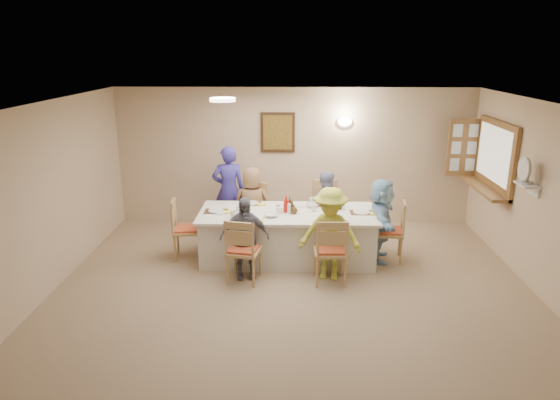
{
  "coord_description": "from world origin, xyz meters",
  "views": [
    {
      "loc": [
        -0.01,
        -5.5,
        3.14
      ],
      "look_at": [
        -0.2,
        1.4,
        1.05
      ],
      "focal_mm": 32.0,
      "sensor_mm": 36.0,
      "label": 1
    }
  ],
  "objects_px": {
    "diner_front_left": "(244,238)",
    "chair_front_left": "(244,249)",
    "caregiver": "(229,190)",
    "diner_right_end": "(381,220)",
    "diner_back_right": "(324,207)",
    "diner_front_right": "(330,234)",
    "chair_right_end": "(389,231)",
    "condiment_ketchup": "(286,204)",
    "serving_hatch": "(495,157)",
    "chair_front_right": "(330,250)",
    "chair_back_right": "(324,212)",
    "desk_fan": "(526,174)",
    "chair_left_end": "(188,229)",
    "dining_table": "(288,235)",
    "diner_back_left": "(252,205)",
    "chair_back_left": "(253,212)"
  },
  "relations": [
    {
      "from": "diner_front_left",
      "to": "chair_front_left",
      "type": "bearing_deg",
      "value": -98.52
    },
    {
      "from": "caregiver",
      "to": "diner_right_end",
      "type": "bearing_deg",
      "value": 144.07
    },
    {
      "from": "diner_back_right",
      "to": "diner_front_right",
      "type": "distance_m",
      "value": 1.36
    },
    {
      "from": "chair_front_left",
      "to": "diner_right_end",
      "type": "xyz_separation_m",
      "value": [
        2.02,
        0.8,
        0.17
      ]
    },
    {
      "from": "chair_right_end",
      "to": "condiment_ketchup",
      "type": "bearing_deg",
      "value": -81.45
    },
    {
      "from": "serving_hatch",
      "to": "diner_front_left",
      "type": "xyz_separation_m",
      "value": [
        -3.9,
        -1.36,
        -0.9
      ]
    },
    {
      "from": "chair_front_right",
      "to": "diner_front_left",
      "type": "distance_m",
      "value": 1.21
    },
    {
      "from": "diner_front_left",
      "to": "diner_right_end",
      "type": "bearing_deg",
      "value": 10.09
    },
    {
      "from": "chair_back_right",
      "to": "desk_fan",
      "type": "bearing_deg",
      "value": -24.54
    },
    {
      "from": "chair_front_right",
      "to": "chair_left_end",
      "type": "relative_size",
      "value": 1.02
    },
    {
      "from": "chair_back_right",
      "to": "diner_right_end",
      "type": "height_order",
      "value": "diner_right_end"
    },
    {
      "from": "diner_back_right",
      "to": "diner_front_left",
      "type": "bearing_deg",
      "value": 51.35
    },
    {
      "from": "chair_front_left",
      "to": "diner_back_right",
      "type": "bearing_deg",
      "value": -118.09
    },
    {
      "from": "serving_hatch",
      "to": "condiment_ketchup",
      "type": "height_order",
      "value": "serving_hatch"
    },
    {
      "from": "chair_back_right",
      "to": "chair_front_left",
      "type": "relative_size",
      "value": 1.07
    },
    {
      "from": "dining_table",
      "to": "chair_front_left",
      "type": "distance_m",
      "value": 1.0
    },
    {
      "from": "chair_back_right",
      "to": "diner_back_left",
      "type": "relative_size",
      "value": 0.79
    },
    {
      "from": "desk_fan",
      "to": "chair_front_left",
      "type": "bearing_deg",
      "value": -178.05
    },
    {
      "from": "chair_back_right",
      "to": "chair_front_right",
      "type": "distance_m",
      "value": 1.6
    },
    {
      "from": "condiment_ketchup",
      "to": "diner_back_left",
      "type": "bearing_deg",
      "value": 130.54
    },
    {
      "from": "chair_left_end",
      "to": "chair_right_end",
      "type": "distance_m",
      "value": 3.1
    },
    {
      "from": "dining_table",
      "to": "diner_front_left",
      "type": "bearing_deg",
      "value": -131.42
    },
    {
      "from": "chair_back_right",
      "to": "chair_front_left",
      "type": "bearing_deg",
      "value": -121.82
    },
    {
      "from": "serving_hatch",
      "to": "chair_right_end",
      "type": "distance_m",
      "value": 2.14
    },
    {
      "from": "desk_fan",
      "to": "chair_back_left",
      "type": "height_order",
      "value": "desk_fan"
    },
    {
      "from": "diner_back_right",
      "to": "chair_front_left",
      "type": "bearing_deg",
      "value": 53.74
    },
    {
      "from": "chair_front_right",
      "to": "diner_back_left",
      "type": "distance_m",
      "value": 1.91
    },
    {
      "from": "dining_table",
      "to": "chair_back_left",
      "type": "relative_size",
      "value": 2.79
    },
    {
      "from": "serving_hatch",
      "to": "chair_front_left",
      "type": "height_order",
      "value": "serving_hatch"
    },
    {
      "from": "dining_table",
      "to": "chair_front_left",
      "type": "height_order",
      "value": "chair_front_left"
    },
    {
      "from": "serving_hatch",
      "to": "diner_back_left",
      "type": "distance_m",
      "value": 3.99
    },
    {
      "from": "chair_left_end",
      "to": "caregiver",
      "type": "height_order",
      "value": "caregiver"
    },
    {
      "from": "desk_fan",
      "to": "diner_front_left",
      "type": "height_order",
      "value": "desk_fan"
    },
    {
      "from": "chair_front_left",
      "to": "chair_left_end",
      "type": "relative_size",
      "value": 1.0
    },
    {
      "from": "chair_back_right",
      "to": "chair_front_right",
      "type": "height_order",
      "value": "chair_back_right"
    },
    {
      "from": "diner_front_left",
      "to": "condiment_ketchup",
      "type": "distance_m",
      "value": 0.94
    },
    {
      "from": "diner_front_right",
      "to": "condiment_ketchup",
      "type": "height_order",
      "value": "diner_front_right"
    },
    {
      "from": "chair_back_left",
      "to": "chair_front_left",
      "type": "distance_m",
      "value": 1.6
    },
    {
      "from": "desk_fan",
      "to": "chair_left_end",
      "type": "bearing_deg",
      "value": 171.94
    },
    {
      "from": "chair_back_right",
      "to": "diner_back_right",
      "type": "distance_m",
      "value": 0.17
    },
    {
      "from": "chair_back_left",
      "to": "chair_back_right",
      "type": "xyz_separation_m",
      "value": [
        1.2,
        0.0,
        0.03
      ]
    },
    {
      "from": "chair_front_right",
      "to": "diner_front_left",
      "type": "bearing_deg",
      "value": -8.16
    },
    {
      "from": "serving_hatch",
      "to": "diner_right_end",
      "type": "xyz_separation_m",
      "value": [
        -1.88,
        -0.68,
        -0.85
      ]
    },
    {
      "from": "caregiver",
      "to": "condiment_ketchup",
      "type": "height_order",
      "value": "caregiver"
    },
    {
      "from": "diner_front_right",
      "to": "diner_right_end",
      "type": "relative_size",
      "value": 1.04
    },
    {
      "from": "diner_front_left",
      "to": "condiment_ketchup",
      "type": "relative_size",
      "value": 4.62
    },
    {
      "from": "desk_fan",
      "to": "caregiver",
      "type": "relative_size",
      "value": 0.19
    },
    {
      "from": "chair_back_right",
      "to": "diner_front_right",
      "type": "bearing_deg",
      "value": -84.95
    },
    {
      "from": "chair_back_right",
      "to": "chair_front_right",
      "type": "xyz_separation_m",
      "value": [
        0.0,
        -1.6,
        -0.03
      ]
    },
    {
      "from": "diner_back_left",
      "to": "caregiver",
      "type": "relative_size",
      "value": 0.83
    }
  ]
}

